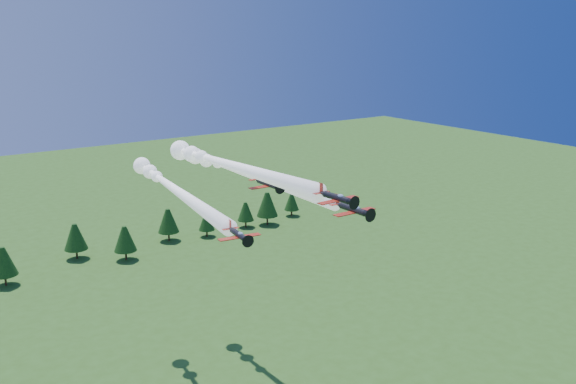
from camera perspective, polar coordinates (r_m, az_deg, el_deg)
plane_lead at (r=108.35m, az=-5.53°, el=2.51°), size 7.54×49.60×3.70m
plane_left at (r=124.19m, az=-10.30°, el=0.45°), size 12.13×58.32×3.70m
plane_right at (r=130.07m, az=-3.88°, el=1.76°), size 7.97×61.00×3.70m
plane_slot at (r=104.49m, az=-1.82°, el=0.76°), size 7.08×7.75×2.51m
treeline at (r=204.56m, az=-17.40°, el=-4.04°), size 170.60×19.32×11.92m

